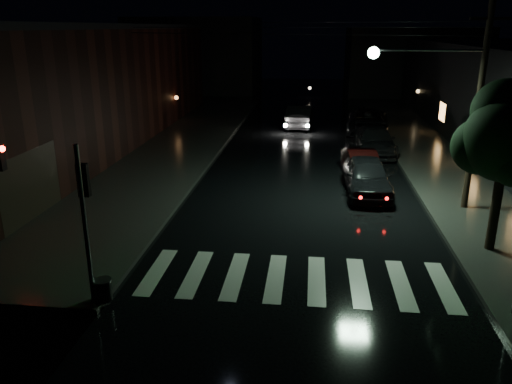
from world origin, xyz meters
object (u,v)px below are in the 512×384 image
(parked_car_d, at_px, (367,122))
(oncoming_car, at_px, (300,116))
(parked_car_b, at_px, (362,165))
(parked_car_c, at_px, (375,140))
(parked_car_a, at_px, (367,176))

(parked_car_d, xyz_separation_m, oncoming_car, (-4.69, 1.70, 0.01))
(parked_car_b, distance_m, parked_car_c, 5.34)
(parked_car_d, distance_m, oncoming_car, 4.99)
(parked_car_a, bearing_deg, oncoming_car, 101.13)
(parked_car_d, bearing_deg, parked_car_b, -90.97)
(parked_car_a, relative_size, oncoming_car, 0.94)
(parked_car_a, height_order, oncoming_car, oncoming_car)
(parked_car_a, distance_m, parked_car_c, 7.77)
(parked_car_c, height_order, oncoming_car, oncoming_car)
(parked_car_c, distance_m, parked_car_d, 5.77)
(parked_car_d, relative_size, oncoming_car, 1.17)
(parked_car_c, bearing_deg, parked_car_a, -99.71)
(parked_car_b, bearing_deg, oncoming_car, 97.77)
(parked_car_b, xyz_separation_m, parked_car_d, (1.33, 10.97, 0.14))
(parked_car_d, bearing_deg, parked_car_c, -85.46)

